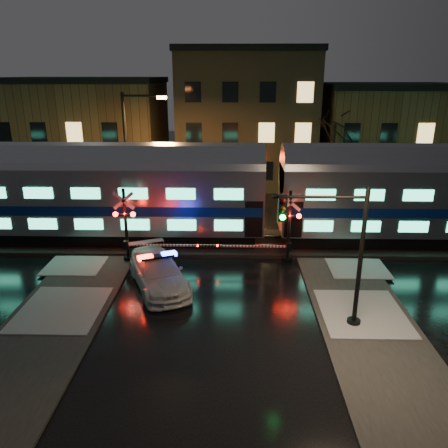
{
  "coord_description": "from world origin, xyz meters",
  "views": [
    {
      "loc": [
        0.98,
        -19.53,
        9.82
      ],
      "look_at": [
        0.44,
        2.5,
        2.2
      ],
      "focal_mm": 35.0,
      "sensor_mm": 36.0,
      "label": 1
    }
  ],
  "objects_px": {
    "crossing_signal_right": "(282,235)",
    "crossing_signal_left": "(133,233)",
    "traffic_light": "(337,256)",
    "police_car": "(158,272)",
    "streetlight": "(131,151)"
  },
  "relations": [
    {
      "from": "police_car",
      "to": "crossing_signal_left",
      "type": "xyz_separation_m",
      "value": [
        -1.8,
        2.84,
        0.94
      ]
    },
    {
      "from": "crossing_signal_left",
      "to": "streetlight",
      "type": "distance_m",
      "value": 7.59
    },
    {
      "from": "streetlight",
      "to": "crossing_signal_left",
      "type": "bearing_deg",
      "value": -78.24
    },
    {
      "from": "traffic_light",
      "to": "streetlight",
      "type": "distance_m",
      "value": 16.94
    },
    {
      "from": "crossing_signal_right",
      "to": "streetlight",
      "type": "distance_m",
      "value": 12.02
    },
    {
      "from": "crossing_signal_right",
      "to": "traffic_light",
      "type": "height_order",
      "value": "traffic_light"
    },
    {
      "from": "traffic_light",
      "to": "police_car",
      "type": "bearing_deg",
      "value": 150.47
    },
    {
      "from": "crossing_signal_left",
      "to": "traffic_light",
      "type": "relative_size",
      "value": 1.0
    },
    {
      "from": "crossing_signal_left",
      "to": "police_car",
      "type": "bearing_deg",
      "value": -57.56
    },
    {
      "from": "crossing_signal_left",
      "to": "streetlight",
      "type": "height_order",
      "value": "streetlight"
    },
    {
      "from": "crossing_signal_left",
      "to": "traffic_light",
      "type": "distance_m",
      "value": 11.38
    },
    {
      "from": "police_car",
      "to": "crossing_signal_right",
      "type": "xyz_separation_m",
      "value": [
        6.21,
        2.84,
        0.92
      ]
    },
    {
      "from": "crossing_signal_right",
      "to": "crossing_signal_left",
      "type": "xyz_separation_m",
      "value": [
        -8.02,
        0.0,
        0.02
      ]
    },
    {
      "from": "crossing_signal_right",
      "to": "crossing_signal_left",
      "type": "distance_m",
      "value": 8.02
    },
    {
      "from": "police_car",
      "to": "crossing_signal_right",
      "type": "relative_size",
      "value": 0.99
    }
  ]
}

